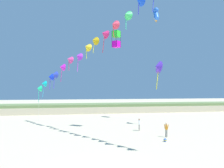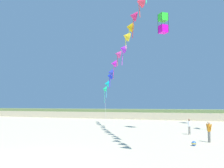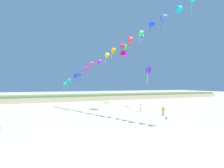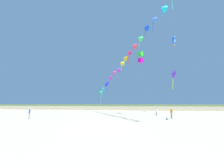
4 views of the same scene
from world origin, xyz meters
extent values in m
plane|color=beige|center=(0.00, 0.00, 0.00)|extent=(240.00, 240.00, 0.00)
cube|color=beige|center=(0.00, 42.78, 0.75)|extent=(120.00, 8.71, 1.50)
cube|color=#6B844C|center=(0.00, 42.78, 1.71)|extent=(120.00, 7.41, 0.86)
cylinder|color=gray|center=(9.31, 10.55, 0.44)|extent=(0.13, 0.13, 0.88)
cylinder|color=gray|center=(9.42, 10.44, 0.44)|extent=(0.13, 0.13, 0.88)
cylinder|color=orange|center=(9.37, 10.49, 1.19)|extent=(0.23, 0.23, 0.62)
cylinder|color=orange|center=(9.23, 10.64, 1.24)|extent=(0.21, 0.21, 0.59)
cylinder|color=orange|center=(9.51, 10.35, 1.24)|extent=(0.21, 0.21, 0.59)
sphere|color=beige|center=(9.37, 10.49, 1.63)|extent=(0.24, 0.24, 0.24)
cylinder|color=gray|center=(7.56, 15.39, 0.42)|extent=(0.12, 0.12, 0.84)
cylinder|color=gray|center=(7.45, 15.29, 0.42)|extent=(0.12, 0.12, 0.84)
cylinder|color=white|center=(7.50, 15.34, 1.13)|extent=(0.22, 0.22, 0.59)
cylinder|color=white|center=(7.64, 15.47, 1.18)|extent=(0.20, 0.20, 0.56)
cylinder|color=white|center=(7.36, 15.21, 1.18)|extent=(0.20, 0.20, 0.56)
sphere|color=#9E7051|center=(7.50, 15.34, 1.55)|extent=(0.23, 0.23, 0.23)
cone|color=#1DED95|center=(-7.14, 26.91, 5.86)|extent=(1.14, 1.30, 1.11)
cylinder|color=#39E5C5|center=(-7.23, 27.03, 4.56)|extent=(0.09, 0.12, 2.16)
cone|color=#11CCCA|center=(-6.25, 25.75, 6.69)|extent=(1.15, 1.31, 1.12)
cylinder|color=#39BDE5|center=(-6.33, 25.87, 5.39)|extent=(0.33, 0.29, 2.15)
cone|color=#1332EA|center=(-5.02, 23.97, 7.76)|extent=(1.22, 1.30, 1.10)
cylinder|color=#4939E5|center=(-5.10, 24.10, 6.65)|extent=(0.18, 0.24, 1.76)
cone|color=#2A3FC1|center=(-4.29, 22.46, 8.08)|extent=(1.29, 1.33, 1.13)
cylinder|color=#4A39E5|center=(-4.37, 22.58, 6.85)|extent=(0.18, 0.18, 2.01)
cone|color=#E022D6|center=(-3.10, 20.83, 9.13)|extent=(1.18, 1.32, 1.14)
cylinder|color=#E539B3|center=(-3.19, 20.95, 7.88)|extent=(0.29, 0.18, 2.04)
cone|color=#DE3C93|center=(-1.99, 19.49, 10.18)|extent=(1.37, 1.42, 1.22)
cylinder|color=#E5396C|center=(-2.08, 19.61, 9.24)|extent=(0.09, 0.14, 1.44)
cone|color=#9D2ADE|center=(-0.74, 17.96, 10.48)|extent=(1.39, 1.41, 1.21)
cylinder|color=#D039E5|center=(-0.82, 18.08, 9.27)|extent=(0.21, 0.14, 1.99)
cone|color=yellow|center=(0.35, 16.07, 11.52)|extent=(1.41, 1.42, 1.22)
cylinder|color=#DAE539|center=(0.27, 16.19, 10.62)|extent=(0.16, 0.10, 1.36)
cone|color=#C19E0E|center=(1.19, 14.74, 12.14)|extent=(1.24, 1.30, 1.10)
cylinder|color=yellow|center=(1.11, 14.86, 11.21)|extent=(0.22, 0.24, 1.42)
cone|color=#DA2468|center=(2.23, 12.82, 12.66)|extent=(1.29, 1.38, 1.21)
cylinder|color=#E5394F|center=(2.14, 12.95, 11.37)|extent=(0.28, 0.32, 2.13)
cone|color=#F03754|center=(3.27, 11.69, 13.59)|extent=(1.27, 1.31, 1.12)
cylinder|color=#E54839|center=(3.18, 11.82, 12.69)|extent=(0.19, 0.09, 1.37)
cone|color=#39D467|center=(4.40, 9.96, 14.27)|extent=(1.32, 1.34, 1.15)
cylinder|color=#39E595|center=(4.31, 10.09, 13.31)|extent=(0.09, 0.20, 1.48)
cone|color=blue|center=(5.42, 8.41, 15.39)|extent=(1.15, 1.31, 1.12)
cylinder|color=#393BE5|center=(5.34, 8.53, 14.54)|extent=(0.09, 0.21, 1.25)
cone|color=#3C76E4|center=(6.60, 6.97, 15.99)|extent=(1.37, 1.42, 1.22)
cylinder|color=blue|center=(6.52, 7.09, 14.79)|extent=(0.28, 0.09, 1.96)
cone|color=#0ECAEB|center=(7.86, 5.20, 16.60)|extent=(1.33, 1.36, 1.16)
cylinder|color=#39A2E5|center=(7.78, 5.32, 15.75)|extent=(0.13, 0.22, 1.25)
cylinder|color=#39E5D5|center=(8.84, 3.80, 16.43)|extent=(0.11, 0.16, 1.99)
cylinder|color=silver|center=(-7.24, 27.42, 3.05)|extent=(0.10, 0.68, 6.10)
cone|color=#6737E5|center=(11.84, 19.52, 9.30)|extent=(1.35, 2.18, 2.14)
cone|color=yellow|center=(11.84, 19.52, 9.32)|extent=(0.78, 1.21, 1.18)
cylinder|color=yellow|center=(11.84, 19.52, 7.36)|extent=(0.34, 0.47, 3.27)
cube|color=#E50BC8|center=(4.68, 17.35, 12.28)|extent=(1.28, 1.28, 0.93)
cube|color=#2DE52F|center=(4.68, 17.35, 13.75)|extent=(1.28, 1.28, 0.93)
cylinder|color=black|center=(4.04, 17.40, 13.02)|extent=(0.04, 0.04, 2.40)
cylinder|color=black|center=(4.63, 16.71, 13.02)|extent=(0.04, 0.04, 2.40)
cylinder|color=black|center=(5.32, 17.30, 13.02)|extent=(0.04, 0.04, 2.40)
cylinder|color=black|center=(4.74, 17.99, 13.02)|extent=(0.04, 0.04, 2.40)
cylinder|color=blue|center=(14.12, 25.80, 19.78)|extent=(1.02, 1.84, 2.20)
sphere|color=blue|center=(14.12, 25.80, 20.69)|extent=(0.95, 0.95, 0.95)
cone|color=orange|center=(14.12, 25.80, 18.67)|extent=(0.87, 0.87, 0.72)
sphere|color=black|center=(14.12, 25.80, 20.96)|extent=(0.20, 0.20, 0.20)
sphere|color=blue|center=(8.24, 8.26, 0.18)|extent=(0.36, 0.36, 0.36)
cylinder|color=yellow|center=(8.24, 8.26, 0.18)|extent=(0.36, 0.36, 0.09)
camera|label=1|loc=(-2.30, -16.20, 5.71)|focal=38.00mm
camera|label=2|loc=(9.13, -11.04, 3.08)|focal=38.00mm
camera|label=3|loc=(-8.07, -11.85, 5.56)|focal=24.00mm
camera|label=4|loc=(3.96, -16.43, 2.49)|focal=24.00mm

